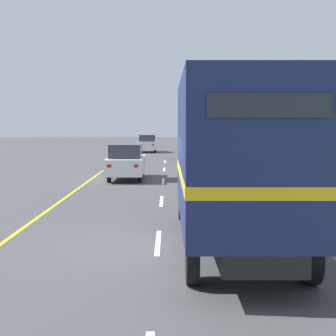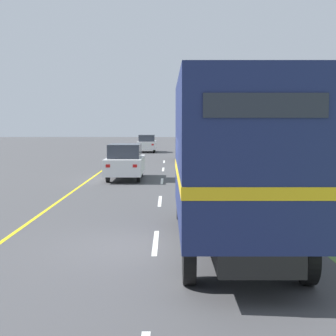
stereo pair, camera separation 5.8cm
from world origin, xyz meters
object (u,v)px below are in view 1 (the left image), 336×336
at_px(highway_sign, 317,147).
at_px(lead_car_black_ahead, 190,147).
at_px(roadside_tree_far, 289,119).
at_px(lead_car_white_ahead, 146,143).
at_px(horse_trailer_truck, 233,158).
at_px(lead_car_white, 125,161).

bearing_deg(highway_sign, lead_car_black_ahead, 101.80).
bearing_deg(roadside_tree_far, lead_car_white_ahead, 125.88).
bearing_deg(horse_trailer_truck, roadside_tree_far, 74.07).
distance_m(lead_car_black_ahead, lead_car_white_ahead, 12.12).
xyz_separation_m(horse_trailer_truck, lead_car_white, (-3.58, 14.76, -1.14)).
height_order(lead_car_black_ahead, highway_sign, highway_sign).
height_order(lead_car_white, highway_sign, highway_sign).
bearing_deg(horse_trailer_truck, lead_car_black_ahead, 89.25).
bearing_deg(lead_car_white, horse_trailer_truck, -76.35).
height_order(horse_trailer_truck, highway_sign, horse_trailer_truck).
distance_m(lead_car_black_ahead, roadside_tree_far, 7.93).
bearing_deg(lead_car_black_ahead, horse_trailer_truck, -90.75).
xyz_separation_m(horse_trailer_truck, highway_sign, (4.49, 8.95, -0.17)).
bearing_deg(highway_sign, roadside_tree_far, 80.51).
bearing_deg(lead_car_black_ahead, lead_car_white, -105.89).
xyz_separation_m(highway_sign, roadside_tree_far, (2.73, 16.35, 1.29)).
height_order(horse_trailer_truck, lead_car_black_ahead, horse_trailer_truck).
relative_size(horse_trailer_truck, roadside_tree_far, 1.75).
xyz_separation_m(horse_trailer_truck, roadside_tree_far, (7.22, 25.30, 1.12)).
bearing_deg(horse_trailer_truck, highway_sign, 63.36).
bearing_deg(lead_car_white_ahead, highway_sign, -75.60).
xyz_separation_m(lead_car_white_ahead, roadside_tree_far, (10.74, -14.85, 2.29)).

